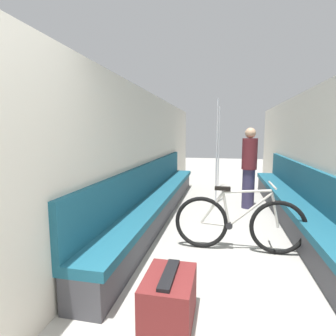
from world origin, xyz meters
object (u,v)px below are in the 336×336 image
object	(u,v)px
bench_seat_row_left	(158,199)
bicycle	(238,223)
bench_seat_row_right	(295,206)
grab_pole_near	(219,149)
grab_pole_far	(217,153)
passenger_standing	(249,167)
luggage_bag	(169,298)

from	to	relation	value
bench_seat_row_left	bicycle	xyz separation A→B (m)	(1.38, -1.22, 0.05)
bench_seat_row_right	grab_pole_near	bearing A→B (deg)	114.89
grab_pole_near	grab_pole_far	world-z (taller)	same
bench_seat_row_left	passenger_standing	world-z (taller)	passenger_standing
bicycle	luggage_bag	bearing A→B (deg)	-104.04
bicycle	passenger_standing	world-z (taller)	passenger_standing
bench_seat_row_left	bench_seat_row_right	world-z (taller)	same
bench_seat_row_left	bench_seat_row_right	xyz separation A→B (m)	(2.36, 0.00, 0.00)
bench_seat_row_left	grab_pole_far	world-z (taller)	grab_pole_far
bench_seat_row_right	grab_pole_far	distance (m)	1.89
grab_pole_near	passenger_standing	size ratio (longest dim) A/B	1.38
bench_seat_row_right	luggage_bag	size ratio (longest dim) A/B	10.50
bench_seat_row_left	bicycle	distance (m)	1.84
bench_seat_row_left	grab_pole_near	distance (m)	3.12
bicycle	grab_pole_far	distance (m)	2.45
passenger_standing	bench_seat_row_right	bearing A→B (deg)	90.63
bicycle	bench_seat_row_left	bearing A→B (deg)	147.56
bicycle	passenger_standing	bearing A→B (deg)	90.79
bicycle	grab_pole_near	bearing A→B (deg)	103.80
passenger_standing	luggage_bag	bearing A→B (deg)	38.07
bench_seat_row_right	bench_seat_row_left	bearing A→B (deg)	180.00
passenger_standing	bicycle	bearing A→B (deg)	44.41
bench_seat_row_left	luggage_bag	xyz separation A→B (m)	(0.75, -2.68, -0.12)
grab_pole_near	bench_seat_row_left	bearing A→B (deg)	-110.23
grab_pole_far	passenger_standing	distance (m)	0.74
bench_seat_row_right	bicycle	size ratio (longest dim) A/B	3.39
bicycle	grab_pole_far	bearing A→B (deg)	107.71
grab_pole_far	bench_seat_row_right	bearing A→B (deg)	-39.27
bench_seat_row_right	luggage_bag	distance (m)	3.12
bicycle	luggage_bag	world-z (taller)	bicycle
grab_pole_near	bicycle	bearing A→B (deg)	-85.33
bench_seat_row_right	bicycle	world-z (taller)	bench_seat_row_right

